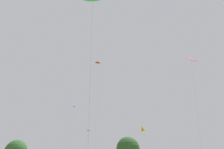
{
  "coord_description": "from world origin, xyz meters",
  "views": [
    {
      "loc": [
        -7.19,
        -2.25,
        1.69
      ],
      "look_at": [
        -0.91,
        9.64,
        9.14
      ],
      "focal_mm": 26.86,
      "sensor_mm": 36.0,
      "label": 1
    }
  ],
  "objects_px": {
    "small_kite_triangle_green": "(143,128)",
    "small_kite_tiny_distant": "(192,62)",
    "small_kite_delta_white": "(89,130)",
    "small_kite_diamond_red": "(74,109)",
    "small_kite_stunt_black": "(98,63)",
    "tree_broad_distant": "(128,149)"
  },
  "relations": [
    {
      "from": "small_kite_triangle_green",
      "to": "small_kite_tiny_distant",
      "type": "relative_size",
      "value": 0.48
    },
    {
      "from": "small_kite_triangle_green",
      "to": "tree_broad_distant",
      "type": "relative_size",
      "value": 0.61
    },
    {
      "from": "small_kite_delta_white",
      "to": "small_kite_triangle_green",
      "type": "bearing_deg",
      "value": 28.74
    },
    {
      "from": "small_kite_delta_white",
      "to": "small_kite_triangle_green",
      "type": "height_order",
      "value": "small_kite_delta_white"
    },
    {
      "from": "small_kite_tiny_distant",
      "to": "small_kite_triangle_green",
      "type": "bearing_deg",
      "value": -129.08
    },
    {
      "from": "small_kite_stunt_black",
      "to": "small_kite_delta_white",
      "type": "xyz_separation_m",
      "value": [
        -2.54,
        -3.84,
        -16.1
      ]
    },
    {
      "from": "small_kite_tiny_distant",
      "to": "small_kite_diamond_red",
      "type": "bearing_deg",
      "value": -124.94
    },
    {
      "from": "small_kite_triangle_green",
      "to": "small_kite_delta_white",
      "type": "bearing_deg",
      "value": 40.37
    },
    {
      "from": "small_kite_triangle_green",
      "to": "tree_broad_distant",
      "type": "distance_m",
      "value": 38.23
    },
    {
      "from": "small_kite_diamond_red",
      "to": "small_kite_tiny_distant",
      "type": "bearing_deg",
      "value": 79.72
    },
    {
      "from": "small_kite_stunt_black",
      "to": "small_kite_delta_white",
      "type": "height_order",
      "value": "small_kite_stunt_black"
    },
    {
      "from": "small_kite_tiny_distant",
      "to": "tree_broad_distant",
      "type": "relative_size",
      "value": 1.26
    },
    {
      "from": "small_kite_diamond_red",
      "to": "small_kite_stunt_black",
      "type": "xyz_separation_m",
      "value": [
        3.67,
        -3.09,
        10.61
      ]
    },
    {
      "from": "small_kite_triangle_green",
      "to": "tree_broad_distant",
      "type": "bearing_deg",
      "value": -17.26
    },
    {
      "from": "small_kite_delta_white",
      "to": "tree_broad_distant",
      "type": "distance_m",
      "value": 34.05
    },
    {
      "from": "small_kite_diamond_red",
      "to": "small_kite_delta_white",
      "type": "bearing_deg",
      "value": 71.0
    },
    {
      "from": "small_kite_delta_white",
      "to": "small_kite_tiny_distant",
      "type": "relative_size",
      "value": 0.52
    },
    {
      "from": "small_kite_delta_white",
      "to": "small_kite_tiny_distant",
      "type": "height_order",
      "value": "small_kite_tiny_distant"
    },
    {
      "from": "small_kite_stunt_black",
      "to": "tree_broad_distant",
      "type": "height_order",
      "value": "small_kite_stunt_black"
    },
    {
      "from": "small_kite_diamond_red",
      "to": "tree_broad_distant",
      "type": "bearing_deg",
      "value": -172.39
    },
    {
      "from": "small_kite_diamond_red",
      "to": "small_kite_triangle_green",
      "type": "bearing_deg",
      "value": 81.8
    },
    {
      "from": "small_kite_stunt_black",
      "to": "small_kite_tiny_distant",
      "type": "height_order",
      "value": "small_kite_stunt_black"
    }
  ]
}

